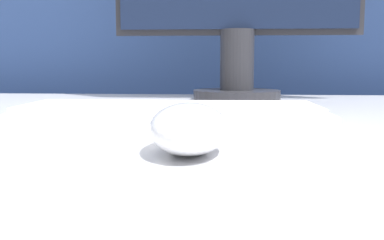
{
  "coord_description": "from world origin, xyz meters",
  "views": [
    {
      "loc": [
        0.07,
        -0.63,
        0.81
      ],
      "look_at": [
        0.04,
        -0.21,
        0.76
      ],
      "focal_mm": 42.0,
      "sensor_mm": 36.0,
      "label": 1
    }
  ],
  "objects": [
    {
      "name": "partition_panel",
      "position": [
        0.0,
        0.6,
        0.59
      ],
      "size": [
        5.0,
        0.03,
        1.18
      ],
      "color": "navy",
      "rests_on": "ground_plane"
    },
    {
      "name": "computer_mouse_near",
      "position": [
        0.04,
        -0.25,
        0.76
      ],
      "size": [
        0.07,
        0.12,
        0.04
      ],
      "rotation": [
        0.0,
        0.0,
        0.05
      ],
      "color": "white",
      "rests_on": "desk"
    },
    {
      "name": "keyboard",
      "position": [
        -0.0,
        -0.06,
        0.75
      ],
      "size": [
        0.4,
        0.15,
        0.02
      ],
      "rotation": [
        0.0,
        0.0,
        0.02
      ],
      "color": "white",
      "rests_on": "desk"
    }
  ]
}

